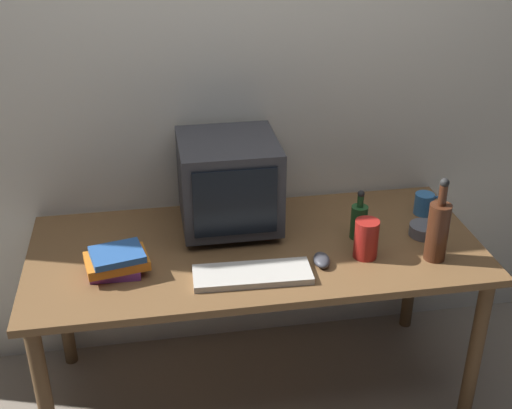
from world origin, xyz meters
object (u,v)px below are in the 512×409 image
(crt_monitor, at_px, (229,183))
(computer_mouse, at_px, (322,260))
(cd_spindle, at_px, (424,230))
(keyboard, at_px, (252,275))
(book_stack, at_px, (117,262))
(bottle_tall, at_px, (438,229))
(metal_canister, at_px, (366,239))
(mug, at_px, (425,204))
(bottle_short, at_px, (359,220))

(crt_monitor, distance_m, computer_mouse, 0.49)
(computer_mouse, relative_size, cd_spindle, 0.83)
(keyboard, bearing_deg, cd_spindle, 16.47)
(book_stack, height_order, cd_spindle, book_stack)
(bottle_tall, height_order, metal_canister, bottle_tall)
(bottle_tall, bearing_deg, cd_spindle, 79.90)
(book_stack, relative_size, metal_canister, 1.61)
(keyboard, relative_size, cd_spindle, 3.50)
(computer_mouse, height_order, bottle_tall, bottle_tall)
(bottle_tall, distance_m, mug, 0.36)
(crt_monitor, distance_m, book_stack, 0.54)
(keyboard, bearing_deg, metal_canister, 11.15)
(mug, bearing_deg, keyboard, -155.71)
(mug, height_order, cd_spindle, mug)
(crt_monitor, xyz_separation_m, bottle_tall, (0.72, -0.37, -0.07))
(keyboard, relative_size, bottle_short, 2.06)
(bottle_tall, relative_size, mug, 2.73)
(bottle_short, distance_m, book_stack, 0.93)
(keyboard, distance_m, bottle_short, 0.50)
(crt_monitor, xyz_separation_m, keyboard, (0.03, -0.39, -0.18))
(computer_mouse, bearing_deg, metal_canister, 14.48)
(bottle_short, relative_size, cd_spindle, 1.70)
(cd_spindle, distance_m, metal_canister, 0.31)
(cd_spindle, relative_size, metal_canister, 0.80)
(book_stack, bearing_deg, bottle_tall, -4.79)
(computer_mouse, distance_m, mug, 0.61)
(bottle_tall, bearing_deg, computer_mouse, 175.98)
(bottle_short, distance_m, cd_spindle, 0.27)
(bottle_short, distance_m, metal_canister, 0.14)
(book_stack, distance_m, metal_canister, 0.91)
(bottle_tall, bearing_deg, bottle_short, 140.08)
(bottle_short, xyz_separation_m, metal_canister, (-0.02, -0.14, -0.00))
(crt_monitor, relative_size, cd_spindle, 3.24)
(computer_mouse, distance_m, metal_canister, 0.18)
(keyboard, distance_m, mug, 0.86)
(crt_monitor, height_order, metal_canister, crt_monitor)
(bottle_tall, distance_m, bottle_short, 0.31)
(cd_spindle, xyz_separation_m, metal_canister, (-0.28, -0.11, 0.05))
(computer_mouse, height_order, mug, mug)
(cd_spindle, bearing_deg, keyboard, -165.72)
(keyboard, relative_size, book_stack, 1.74)
(keyboard, relative_size, metal_canister, 2.80)
(bottle_short, bearing_deg, bottle_tall, -39.92)
(cd_spindle, bearing_deg, computer_mouse, -162.88)
(bottle_tall, relative_size, cd_spindle, 2.73)
(computer_mouse, bearing_deg, cd_spindle, 23.08)
(computer_mouse, relative_size, bottle_tall, 0.30)
(metal_canister, bearing_deg, crt_monitor, 145.74)
(computer_mouse, bearing_deg, bottle_short, 47.00)
(keyboard, distance_m, metal_canister, 0.45)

